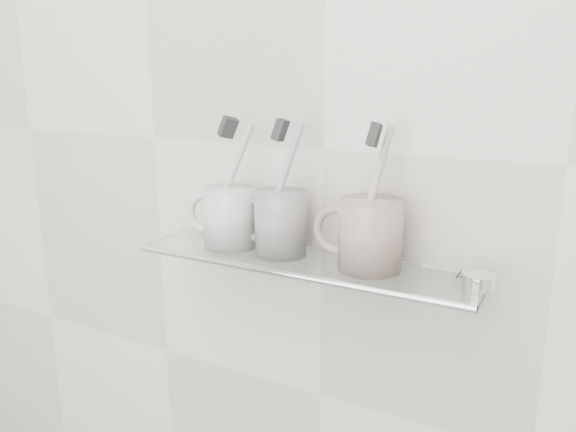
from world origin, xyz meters
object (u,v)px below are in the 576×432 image
Objects in this scene: shelf_glass at (303,262)px; mug_right at (370,235)px; mug_center at (281,223)px; mug_left at (230,217)px.

mug_right is (0.10, 0.00, 0.05)m from shelf_glass.
mug_left is at bearing -157.49° from mug_center.
mug_right reaches higher than mug_left.
mug_center is at bearing 172.86° from shelf_glass.
shelf_glass is at bearing 166.65° from mug_right.
mug_left is 0.09m from mug_center.
mug_center reaches higher than mug_left.
mug_center is at bearing 11.07° from mug_left.
mug_center is at bearing 163.71° from mug_right.
mug_center is 0.97× the size of mug_right.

